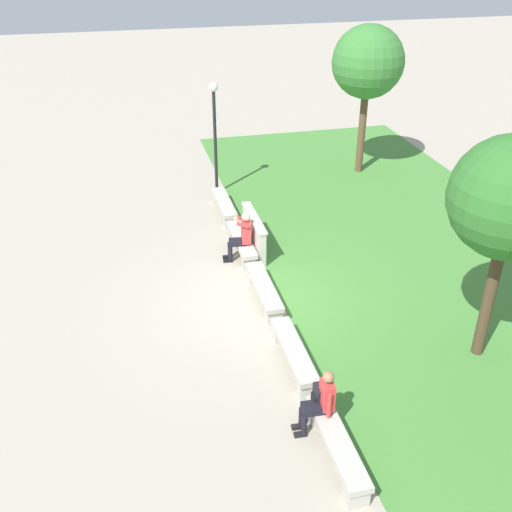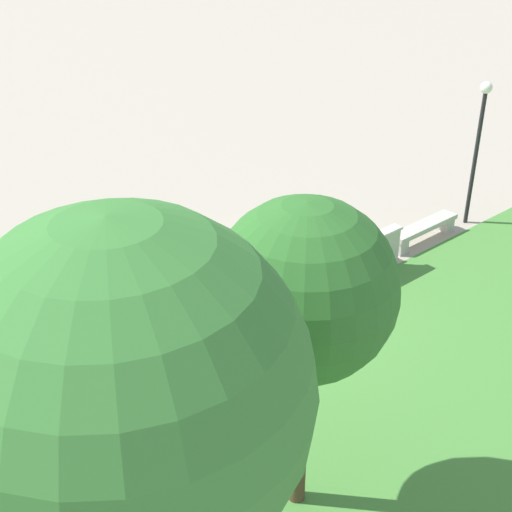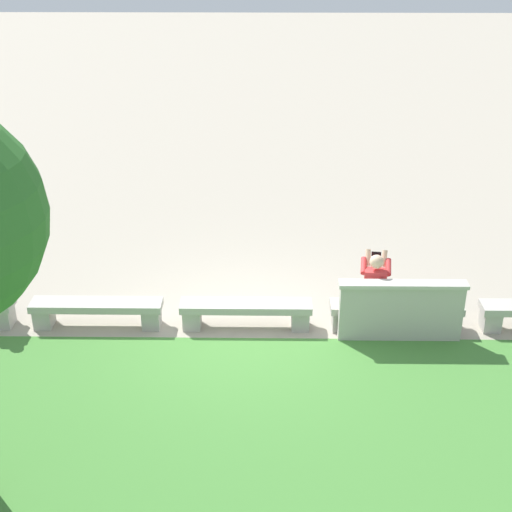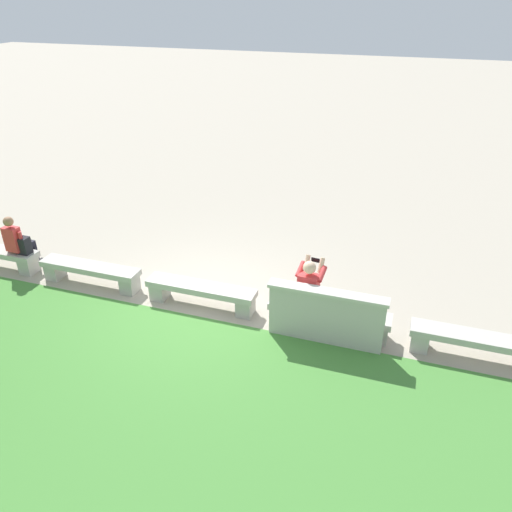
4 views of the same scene
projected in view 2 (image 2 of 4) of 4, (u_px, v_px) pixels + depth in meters
ground_plane at (272, 313)px, 14.21m from camera, size 80.00×80.00×0.00m
grass_strip at (456, 428)px, 11.30m from camera, size 23.68×8.00×0.03m
bench_main at (423, 229)px, 16.80m from camera, size 2.10×0.40×0.45m
bench_near at (354, 262)px, 15.43m from camera, size 2.10×0.40×0.45m
bench_mid at (272, 300)px, 14.07m from camera, size 2.10×0.40×0.45m
bench_far at (172, 347)px, 12.70m from camera, size 2.10×0.40×0.45m
bench_end at (48, 406)px, 11.34m from camera, size 2.10×0.40×0.45m
backrest_wall_with_plaque at (367, 259)px, 15.10m from camera, size 1.95×0.24×1.01m
person_photographer at (341, 248)px, 15.07m from camera, size 0.50×0.75×1.32m
person_distant at (81, 368)px, 11.59m from camera, size 0.48×0.69×1.26m
backpack at (92, 368)px, 11.67m from camera, size 0.28×0.24×0.43m
tree_left_background at (125, 392)px, 5.72m from camera, size 3.12×3.12×5.72m
tree_right_background at (304, 292)px, 8.41m from camera, size 2.27×2.27×4.60m
lamp_post at (479, 132)px, 16.69m from camera, size 0.28×0.28×3.55m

